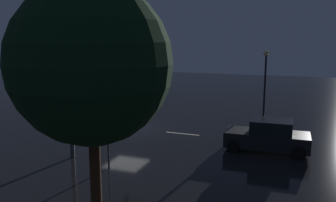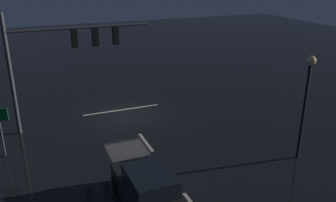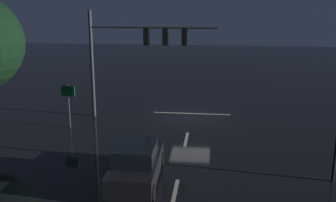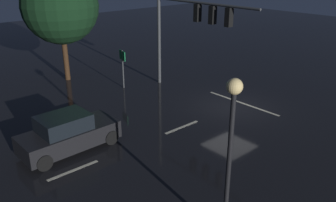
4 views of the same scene
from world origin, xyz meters
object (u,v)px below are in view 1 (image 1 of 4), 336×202
Objects in this scene: street_lamp_left_kerb at (265,71)px; car_approaching at (268,136)px; tree_right_far at (91,64)px; route_sign at (108,130)px; traffic_signal_assembly at (100,63)px.

car_approaching is at bearing 7.27° from street_lamp_left_kerb.
tree_right_far is (9.35, -4.58, 4.29)m from car_approaching.
car_approaching is 8.45m from route_sign.
traffic_signal_assembly is 5.10m from route_sign.
traffic_signal_assembly is 1.77× the size of car_approaching.
car_approaching is 1.73× the size of route_sign.
street_lamp_left_kerb is at bearing 168.44° from tree_right_far.
traffic_signal_assembly is 8.86m from tree_right_far.
route_sign is at bearing -22.56° from street_lamp_left_kerb.
car_approaching is 8.56m from street_lamp_left_kerb.
route_sign is (5.24, -6.54, 1.04)m from car_approaching.
street_lamp_left_kerb is at bearing 157.44° from route_sign.
street_lamp_left_kerb is 1.99× the size of route_sign.
route_sign is (13.28, -5.52, -1.71)m from street_lamp_left_kerb.
traffic_signal_assembly is 1.53× the size of street_lamp_left_kerb.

